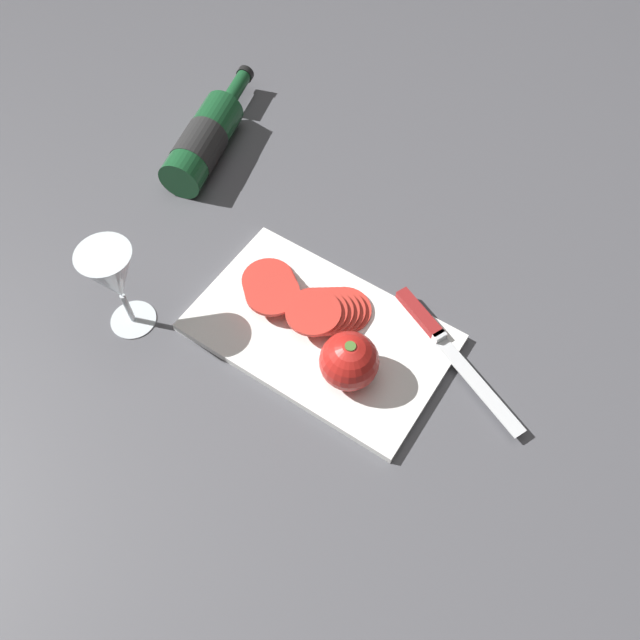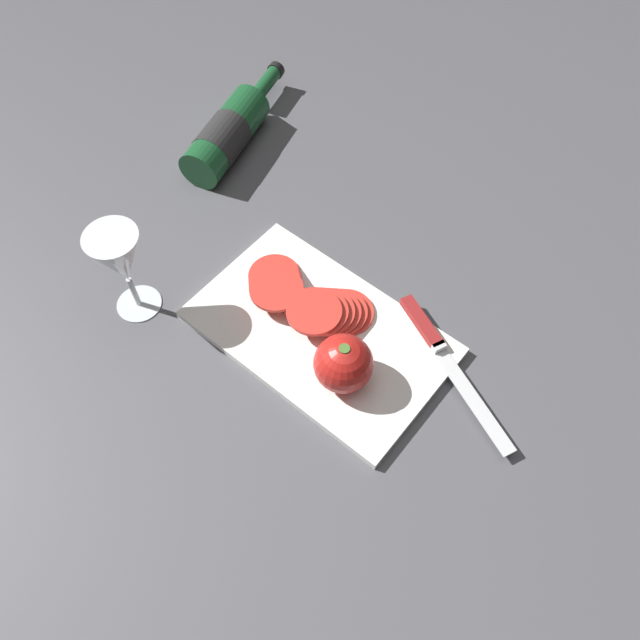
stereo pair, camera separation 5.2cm
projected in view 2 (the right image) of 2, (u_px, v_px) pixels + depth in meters
ground_plane at (305, 342)px, 0.98m from camera, size 3.00×3.00×0.00m
cutting_board at (320, 333)px, 0.98m from camera, size 0.40×0.24×0.01m
wine_bottle at (228, 133)px, 1.18m from camera, size 0.14×0.33×0.08m
wine_glass at (120, 261)px, 0.92m from camera, size 0.08×0.08×0.17m
whole_tomato at (343, 364)px, 0.89m from camera, size 0.09×0.09×0.09m
knife at (433, 340)px, 0.96m from camera, size 0.27×0.14×0.01m
tomato_slice_stack_near at (275, 282)px, 1.00m from camera, size 0.12×0.12×0.03m
tomato_slice_stack_far at (331, 312)px, 0.97m from camera, size 0.11×0.13×0.04m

